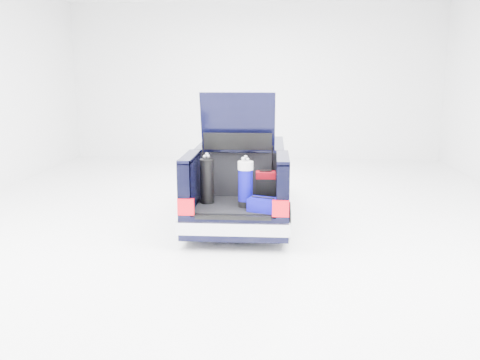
# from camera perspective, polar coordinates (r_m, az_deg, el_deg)

# --- Properties ---
(ground) EXTENTS (14.00, 14.00, 0.00)m
(ground) POSITION_cam_1_polar(r_m,az_deg,el_deg) (10.16, 0.19, -3.93)
(ground) COLOR white
(ground) RESTS_ON ground
(car) EXTENTS (1.87, 4.65, 2.47)m
(car) POSITION_cam_1_polar(r_m,az_deg,el_deg) (10.11, 0.23, -0.10)
(car) COLOR black
(car) RESTS_ON ground
(red_suitcase) EXTENTS (0.34, 0.22, 0.55)m
(red_suitcase) POSITION_cam_1_polar(r_m,az_deg,el_deg) (8.74, 2.88, -0.76)
(red_suitcase) COLOR maroon
(red_suitcase) RESTS_ON car
(black_golf_bag) EXTENTS (0.28, 0.30, 0.85)m
(black_golf_bag) POSITION_cam_1_polar(r_m,az_deg,el_deg) (8.60, -3.73, -0.10)
(black_golf_bag) COLOR black
(black_golf_bag) RESTS_ON car
(blue_golf_bag) EXTENTS (0.32, 0.32, 0.86)m
(blue_golf_bag) POSITION_cam_1_polar(r_m,az_deg,el_deg) (8.36, 0.62, -0.40)
(blue_golf_bag) COLOR black
(blue_golf_bag) RESTS_ON car
(blue_duffel) EXTENTS (0.52, 0.43, 0.23)m
(blue_duffel) POSITION_cam_1_polar(r_m,az_deg,el_deg) (8.14, 2.59, -2.78)
(blue_duffel) COLOR #09057C
(blue_duffel) RESTS_ON car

